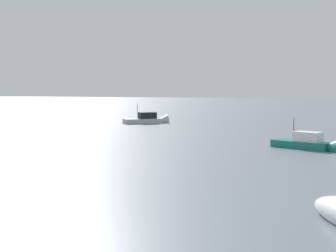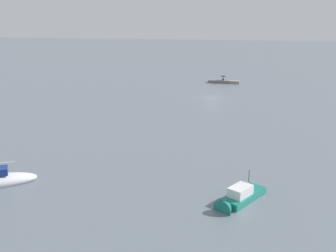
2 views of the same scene
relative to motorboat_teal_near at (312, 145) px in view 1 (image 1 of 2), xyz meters
name	(u,v)px [view 1 (image 1 of 2)]	position (x,y,z in m)	size (l,w,h in m)	color
motorboat_teal_near	(312,145)	(0.00, 0.00, 0.00)	(4.29, 6.00, 3.28)	#197266
motorboat_grey_mid	(150,121)	(-24.20, -22.56, 0.05)	(5.82, 6.43, 3.74)	#ADB2B7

